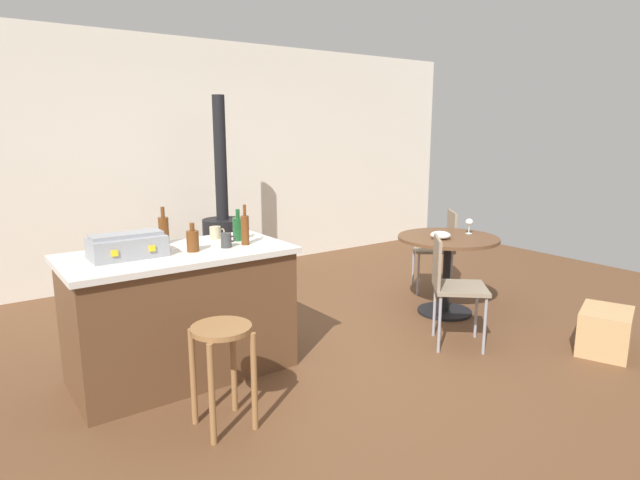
{
  "coord_description": "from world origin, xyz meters",
  "views": [
    {
      "loc": [
        -2.35,
        -3.05,
        1.7
      ],
      "look_at": [
        0.02,
        0.28,
        0.84
      ],
      "focal_mm": 29.85,
      "sensor_mm": 36.0,
      "label": 1
    }
  ],
  "objects_px": {
    "kitchen_island": "(181,313)",
    "bottle_0": "(245,229)",
    "folding_chair_far": "(439,244)",
    "bottle_3": "(164,230)",
    "dining_table": "(447,255)",
    "bottle_2": "(193,240)",
    "cardboard_box": "(605,331)",
    "bottle_1": "(238,228)",
    "wood_stove": "(224,240)",
    "cup_0": "(216,233)",
    "serving_bowl": "(440,235)",
    "wine_glass": "(469,223)",
    "cup_1": "(226,240)",
    "toolbox": "(127,246)",
    "folding_chair_near": "(451,282)",
    "wooden_stool": "(222,352)"
  },
  "relations": [
    {
      "from": "wooden_stool",
      "to": "serving_bowl",
      "type": "distance_m",
      "value": 2.5
    },
    {
      "from": "wooden_stool",
      "to": "bottle_2",
      "type": "relative_size",
      "value": 3.16
    },
    {
      "from": "bottle_1",
      "to": "cup_0",
      "type": "height_order",
      "value": "bottle_1"
    },
    {
      "from": "wood_stove",
      "to": "cup_0",
      "type": "height_order",
      "value": "wood_stove"
    },
    {
      "from": "bottle_1",
      "to": "bottle_3",
      "type": "bearing_deg",
      "value": 157.48
    },
    {
      "from": "wine_glass",
      "to": "serving_bowl",
      "type": "height_order",
      "value": "wine_glass"
    },
    {
      "from": "dining_table",
      "to": "bottle_2",
      "type": "bearing_deg",
      "value": 176.51
    },
    {
      "from": "bottle_0",
      "to": "wine_glass",
      "type": "relative_size",
      "value": 2.01
    },
    {
      "from": "folding_chair_near",
      "to": "bottle_2",
      "type": "distance_m",
      "value": 2.01
    },
    {
      "from": "bottle_3",
      "to": "bottle_0",
      "type": "bearing_deg",
      "value": -38.32
    },
    {
      "from": "folding_chair_far",
      "to": "bottle_3",
      "type": "height_order",
      "value": "bottle_3"
    },
    {
      "from": "cardboard_box",
      "to": "kitchen_island",
      "type": "bearing_deg",
      "value": 151.08
    },
    {
      "from": "folding_chair_near",
      "to": "wood_stove",
      "type": "relative_size",
      "value": 0.43
    },
    {
      "from": "bottle_0",
      "to": "bottle_1",
      "type": "xyz_separation_m",
      "value": [
        0.03,
        0.16,
        -0.02
      ]
    },
    {
      "from": "cardboard_box",
      "to": "bottle_1",
      "type": "bearing_deg",
      "value": 144.72
    },
    {
      "from": "dining_table",
      "to": "cup_0",
      "type": "distance_m",
      "value": 2.18
    },
    {
      "from": "folding_chair_near",
      "to": "cardboard_box",
      "type": "xyz_separation_m",
      "value": [
        0.87,
        -0.8,
        -0.35
      ]
    },
    {
      "from": "kitchen_island",
      "to": "cardboard_box",
      "type": "distance_m",
      "value": 3.2
    },
    {
      "from": "kitchen_island",
      "to": "folding_chair_far",
      "type": "relative_size",
      "value": 1.76
    },
    {
      "from": "kitchen_island",
      "to": "folding_chair_near",
      "type": "distance_m",
      "value": 2.07
    },
    {
      "from": "toolbox",
      "to": "wine_glass",
      "type": "height_order",
      "value": "toolbox"
    },
    {
      "from": "dining_table",
      "to": "bottle_3",
      "type": "distance_m",
      "value": 2.56
    },
    {
      "from": "dining_table",
      "to": "serving_bowl",
      "type": "xyz_separation_m",
      "value": [
        -0.14,
        -0.03,
        0.21
      ]
    },
    {
      "from": "cardboard_box",
      "to": "bottle_3",
      "type": "bearing_deg",
      "value": 146.73
    },
    {
      "from": "folding_chair_near",
      "to": "cup_1",
      "type": "bearing_deg",
      "value": 157.78
    },
    {
      "from": "cup_0",
      "to": "cup_1",
      "type": "height_order",
      "value": "cup_1"
    },
    {
      "from": "kitchen_island",
      "to": "serving_bowl",
      "type": "xyz_separation_m",
      "value": [
        2.35,
        -0.24,
        0.32
      ]
    },
    {
      "from": "kitchen_island",
      "to": "bottle_0",
      "type": "height_order",
      "value": "bottle_0"
    },
    {
      "from": "toolbox",
      "to": "cup_0",
      "type": "relative_size",
      "value": 3.88
    },
    {
      "from": "cup_1",
      "to": "dining_table",
      "type": "bearing_deg",
      "value": -3.33
    },
    {
      "from": "wooden_stool",
      "to": "bottle_1",
      "type": "xyz_separation_m",
      "value": [
        0.56,
        0.88,
        0.52
      ]
    },
    {
      "from": "folding_chair_near",
      "to": "bottle_3",
      "type": "xyz_separation_m",
      "value": [
        -1.92,
        1.03,
        0.47
      ]
    },
    {
      "from": "folding_chair_near",
      "to": "kitchen_island",
      "type": "bearing_deg",
      "value": 158.92
    },
    {
      "from": "cup_1",
      "to": "toolbox",
      "type": "bearing_deg",
      "value": 170.5
    },
    {
      "from": "kitchen_island",
      "to": "wood_stove",
      "type": "distance_m",
      "value": 2.17
    },
    {
      "from": "dining_table",
      "to": "serving_bowl",
      "type": "relative_size",
      "value": 5.09
    },
    {
      "from": "wooden_stool",
      "to": "toolbox",
      "type": "xyz_separation_m",
      "value": [
        -0.26,
        0.82,
        0.5
      ]
    },
    {
      "from": "kitchen_island",
      "to": "wood_stove",
      "type": "bearing_deg",
      "value": 56.77
    },
    {
      "from": "wood_stove",
      "to": "wooden_stool",
      "type": "bearing_deg",
      "value": -115.65
    },
    {
      "from": "dining_table",
      "to": "folding_chair_near",
      "type": "height_order",
      "value": "folding_chair_near"
    },
    {
      "from": "bottle_2",
      "to": "bottle_3",
      "type": "relative_size",
      "value": 0.73
    },
    {
      "from": "dining_table",
      "to": "wine_glass",
      "type": "height_order",
      "value": "wine_glass"
    },
    {
      "from": "wine_glass",
      "to": "cardboard_box",
      "type": "distance_m",
      "value": 1.48
    },
    {
      "from": "serving_bowl",
      "to": "cup_1",
      "type": "bearing_deg",
      "value": 175.72
    },
    {
      "from": "kitchen_island",
      "to": "cup_0",
      "type": "height_order",
      "value": "cup_0"
    },
    {
      "from": "kitchen_island",
      "to": "bottle_1",
      "type": "distance_m",
      "value": 0.73
    },
    {
      "from": "kitchen_island",
      "to": "bottle_2",
      "type": "xyz_separation_m",
      "value": [
        0.08,
        -0.07,
        0.52
      ]
    },
    {
      "from": "wooden_stool",
      "to": "cup_0",
      "type": "height_order",
      "value": "cup_0"
    },
    {
      "from": "bottle_1",
      "to": "cup_1",
      "type": "relative_size",
      "value": 2.12
    },
    {
      "from": "dining_table",
      "to": "bottle_2",
      "type": "height_order",
      "value": "bottle_2"
    }
  ]
}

